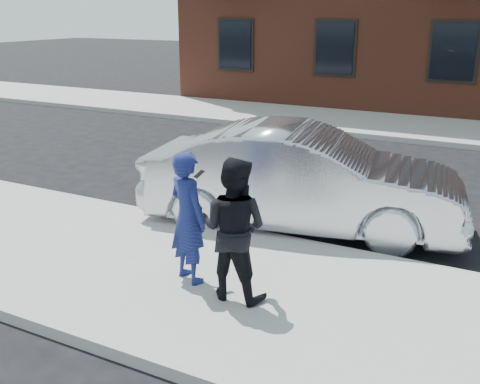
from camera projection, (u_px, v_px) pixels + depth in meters
The scene contains 8 objects.
ground at pixel (278, 298), 7.03m from camera, with size 100.00×100.00×0.00m, color black.
near_sidewalk at pixel (269, 301), 6.80m from camera, with size 50.00×3.50×0.15m, color gray.
near_curb at pixel (320, 248), 8.31m from camera, with size 50.00×0.10×0.15m, color #999691.
far_sidewalk at pixel (433, 130), 16.49m from camera, with size 50.00×3.50×0.15m, color gray.
far_curb at pixel (421, 142), 14.97m from camera, with size 50.00×0.10×0.15m, color #999691.
silver_sedan at pixel (302, 179), 9.04m from camera, with size 1.78×5.10×1.68m, color #B7BABF.
man_hoodie at pixel (188, 217), 6.94m from camera, with size 0.72×0.61×1.68m.
man_peacoat at pixel (234, 229), 6.52m from camera, with size 0.86×0.68×1.73m.
Camera 1 is at (2.49, -5.78, 3.45)m, focal length 42.00 mm.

